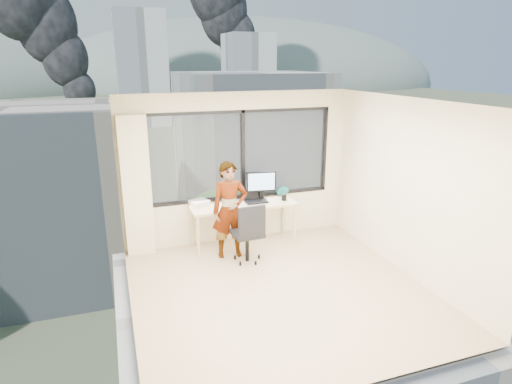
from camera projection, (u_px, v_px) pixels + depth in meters
name	position (u px, v px, depth m)	size (l,w,h in m)	color
floor	(279.00, 290.00, 6.03)	(4.00, 4.00, 0.01)	tan
ceiling	(282.00, 102.00, 5.27)	(4.00, 4.00, 0.01)	white
wall_front	(365.00, 268.00, 3.84)	(4.00, 0.01, 2.60)	#F3E9BB
wall_left	(123.00, 220.00, 5.03)	(0.01, 4.00, 2.60)	#F3E9BB
wall_right	(407.00, 188.00, 6.27)	(0.01, 4.00, 2.60)	#F3E9BB
window_wall	(240.00, 155.00, 7.41)	(3.30, 0.16, 1.55)	black
curtain	(137.00, 187.00, 6.86)	(0.45, 0.14, 2.30)	#F7E5C1
desk	(244.00, 224.00, 7.42)	(1.80, 0.60, 0.75)	beige
chair	(247.00, 231.00, 6.77)	(0.51, 0.51, 1.01)	black
person	(230.00, 210.00, 6.88)	(0.58, 0.38, 1.58)	#2D2D33
monitor	(261.00, 186.00, 7.43)	(0.52, 0.11, 0.52)	black
game_console	(199.00, 202.00, 7.28)	(0.29, 0.24, 0.07)	white
laptop	(256.00, 195.00, 7.37)	(0.37, 0.40, 0.24)	black
cellphone	(254.00, 204.00, 7.29)	(0.11, 0.05, 0.01)	black
pen_cup	(284.00, 197.00, 7.48)	(0.09, 0.09, 0.11)	black
handbag	(283.00, 191.00, 7.71)	(0.23, 0.12, 0.18)	#0C4449
exterior_ground	(116.00, 126.00, 118.63)	(400.00, 400.00, 0.04)	#515B3D
near_bldg_a	(19.00, 200.00, 32.40)	(16.00, 12.00, 14.00)	beige
near_bldg_b	(250.00, 150.00, 45.88)	(14.00, 13.00, 16.00)	silver
near_bldg_c	(449.00, 186.00, 43.32)	(12.00, 10.00, 10.00)	beige
far_tower_b	(142.00, 69.00, 116.74)	(13.00, 13.00, 30.00)	silver
far_tower_c	(248.00, 74.00, 146.92)	(15.00, 15.00, 26.00)	silver
hill_b	(244.00, 84.00, 330.60)	(300.00, 220.00, 96.00)	slate
tree_b	(228.00, 275.00, 26.33)	(7.60, 7.60, 9.00)	#2A511B
tree_c	(323.00, 166.00, 51.68)	(8.40, 8.40, 10.00)	#2A511B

